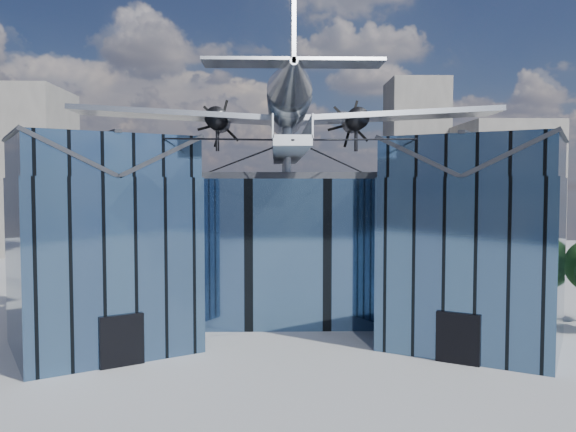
{
  "coord_description": "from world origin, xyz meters",
  "views": [
    {
      "loc": [
        -0.83,
        -32.38,
        9.0
      ],
      "look_at": [
        0.0,
        2.0,
        7.2
      ],
      "focal_mm": 35.0,
      "sensor_mm": 36.0,
      "label": 1
    }
  ],
  "objects": [
    {
      "name": "ground_plane",
      "position": [
        0.0,
        0.0,
        0.0
      ],
      "size": [
        120.0,
        120.0,
        0.0
      ],
      "primitive_type": "plane",
      "color": "gray"
    },
    {
      "name": "museum",
      "position": [
        0.0,
        5.82,
        5.54
      ],
      "size": [
        32.88,
        24.5,
        17.6
      ],
      "color": "#3D5B7D",
      "rests_on": "ground"
    },
    {
      "name": "bg_towers",
      "position": [
        1.45,
        50.49,
        10.01
      ],
      "size": [
        77.0,
        24.5,
        26.0
      ],
      "color": "slate",
      "rests_on": "ground"
    }
  ]
}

